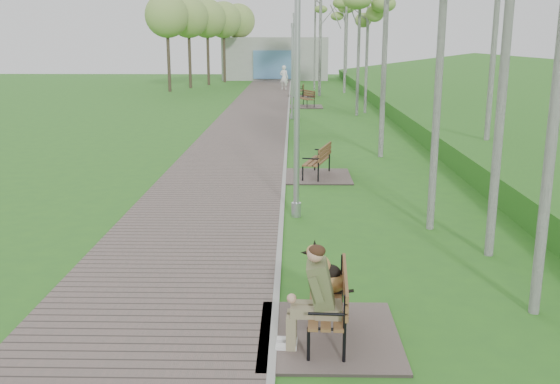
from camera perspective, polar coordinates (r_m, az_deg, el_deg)
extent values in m
plane|color=#2F6923|center=(11.63, -0.06, -5.44)|extent=(120.00, 120.00, 0.00)
cube|color=#655851|center=(32.76, -2.31, 7.12)|extent=(3.50, 67.00, 0.04)
cube|color=#999993|center=(32.70, 0.77, 7.12)|extent=(0.10, 67.00, 0.05)
cube|color=#377D22|center=(33.36, 21.97, 6.22)|extent=(14.00, 70.00, 1.60)
cube|color=#9E9E99|center=(62.03, -0.42, 12.12)|extent=(10.00, 5.00, 4.00)
cube|color=#5386BB|center=(59.45, -0.49, 11.56)|extent=(4.00, 0.20, 2.60)
cube|color=#655851|center=(8.50, 4.50, -12.92)|extent=(1.84, 2.05, 0.04)
cube|color=brown|center=(8.30, 4.21, -10.21)|extent=(0.54, 1.56, 0.04)
cube|color=brown|center=(8.20, 5.98, -8.47)|extent=(0.12, 1.54, 0.34)
cube|color=#655851|center=(17.84, 3.47, 1.44)|extent=(1.88, 2.09, 0.04)
cube|color=brown|center=(17.74, 3.33, 2.85)|extent=(0.86, 1.63, 0.04)
cube|color=brown|center=(17.64, 4.13, 3.70)|extent=(0.45, 1.52, 0.34)
cube|color=#655851|center=(36.51, 2.38, 7.81)|extent=(1.92, 2.13, 0.04)
cube|color=brown|center=(36.47, 2.30, 8.52)|extent=(1.08, 1.66, 0.04)
cube|color=brown|center=(36.55, 2.68, 8.99)|extent=(0.68, 1.48, 0.35)
cube|color=#655851|center=(43.13, 1.90, 8.73)|extent=(1.71, 1.90, 0.04)
cube|color=brown|center=(43.10, 1.84, 9.27)|extent=(0.51, 1.45, 0.04)
cube|color=brown|center=(43.07, 2.15, 9.61)|extent=(0.12, 1.43, 0.31)
cylinder|color=#A3A6AB|center=(13.81, 1.49, -1.63)|extent=(0.21, 0.21, 0.32)
cylinder|color=#A3A6AB|center=(13.37, 1.56, 8.75)|extent=(0.13, 0.13, 5.32)
cylinder|color=#A3A6AB|center=(30.83, 1.11, 6.91)|extent=(0.18, 0.18, 0.27)
cylinder|color=#A3A6AB|center=(30.65, 1.13, 10.78)|extent=(0.11, 0.11, 4.42)
cylinder|color=#A3A6AB|center=(30.62, 1.15, 15.00)|extent=(0.16, 0.16, 0.22)
cylinder|color=#A3A6AB|center=(42.81, 1.26, 8.89)|extent=(0.21, 0.21, 0.32)
cylinder|color=#A3A6AB|center=(42.67, 1.28, 12.23)|extent=(0.13, 0.13, 5.32)
cylinder|color=#A3A6AB|center=(42.68, 1.30, 15.88)|extent=(0.19, 0.19, 0.27)
cylinder|color=#A3A6AB|center=(60.83, 1.36, 10.36)|extent=(0.22, 0.22, 0.34)
cylinder|color=#A3A6AB|center=(60.73, 1.38, 12.83)|extent=(0.13, 0.13, 5.59)
cylinder|color=#A3A6AB|center=(60.74, 1.39, 15.52)|extent=(0.20, 0.20, 0.28)
imported|color=white|center=(48.78, 0.37, 10.41)|extent=(0.80, 0.68, 1.87)
cylinder|color=silver|center=(12.80, 14.67, 15.80)|extent=(0.19, 0.19, 8.75)
cylinder|color=silver|center=(20.84, 9.65, 15.15)|extent=(0.16, 0.16, 8.78)
cylinder|color=silver|center=(32.37, 7.24, 14.17)|extent=(0.16, 0.16, 8.19)
cylinder|color=silver|center=(33.58, 7.97, 13.28)|extent=(0.16, 0.16, 7.20)
cylinder|color=silver|center=(43.55, 3.73, 15.70)|extent=(0.20, 0.20, 10.58)
cylinder|color=silver|center=(46.23, 6.00, 13.68)|extent=(0.17, 0.17, 7.57)
ellipsoid|color=#8EAF54|center=(46.29, 6.08, 16.68)|extent=(2.46, 2.46, 3.33)
cylinder|color=silver|center=(49.06, 3.22, 14.47)|extent=(0.16, 0.16, 8.83)
cylinder|color=silver|center=(58.92, 6.14, 13.78)|extent=(0.16, 0.16, 7.76)
ellipsoid|color=#8EAF54|center=(58.98, 6.20, 16.19)|extent=(2.24, 2.24, 3.41)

